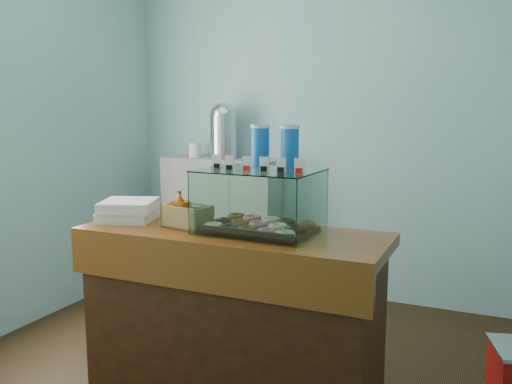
% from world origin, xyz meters
% --- Properties ---
extents(ground, '(3.50, 3.50, 0.00)m').
position_xyz_m(ground, '(0.00, 0.00, 0.00)').
color(ground, black).
rests_on(ground, ground).
extents(room_shell, '(3.54, 3.04, 2.82)m').
position_xyz_m(room_shell, '(0.03, 0.01, 1.71)').
color(room_shell, '#7FB5BA').
rests_on(room_shell, ground).
extents(counter, '(1.60, 0.60, 0.90)m').
position_xyz_m(counter, '(0.00, -0.25, 0.46)').
color(counter, '#46210D').
rests_on(counter, ground).
extents(back_shelf, '(1.00, 0.32, 1.10)m').
position_xyz_m(back_shelf, '(-0.90, 1.32, 0.55)').
color(back_shelf, gray).
rests_on(back_shelf, ground).
extents(display_case, '(0.60, 0.45, 0.54)m').
position_xyz_m(display_case, '(0.15, -0.19, 1.07)').
color(display_case, '#351E10').
rests_on(display_case, counter).
extents(condiment_crate, '(0.27, 0.20, 0.19)m').
position_xyz_m(condiment_crate, '(-0.26, -0.28, 0.97)').
color(condiment_crate, '#A17F50').
rests_on(condiment_crate, counter).
extents(pastry_boxes, '(0.38, 0.37, 0.11)m').
position_xyz_m(pastry_boxes, '(-0.64, -0.26, 0.96)').
color(pastry_boxes, white).
rests_on(pastry_boxes, counter).
extents(coffee_urn, '(0.25, 0.25, 0.46)m').
position_xyz_m(coffee_urn, '(-0.86, 1.30, 1.34)').
color(coffee_urn, silver).
rests_on(coffee_urn, back_shelf).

